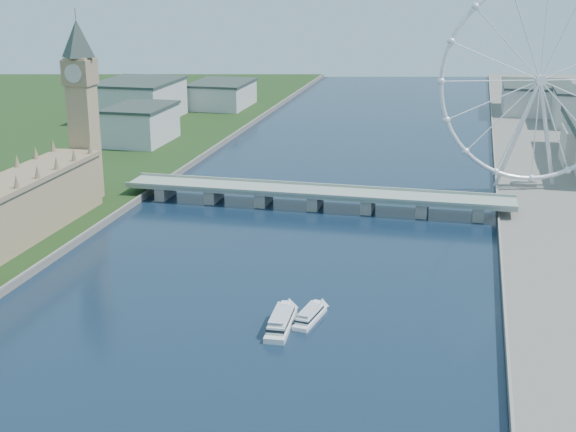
% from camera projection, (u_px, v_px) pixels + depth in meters
% --- Properties ---
extents(big_ben, '(20.02, 20.02, 110.00)m').
position_uv_depth(big_ben, '(81.00, 87.00, 441.29)').
color(big_ben, tan).
rests_on(big_ben, ground).
extents(westminster_bridge, '(220.00, 22.00, 9.50)m').
position_uv_depth(westminster_bridge, '(315.00, 196.00, 451.92)').
color(westminster_bridge, gray).
rests_on(westminster_bridge, ground).
extents(london_eye, '(113.60, 39.12, 124.30)m').
position_uv_depth(london_eye, '(540.00, 81.00, 459.36)').
color(london_eye, silver).
rests_on(london_eye, ground).
extents(city_skyline, '(505.00, 280.00, 32.00)m').
position_uv_depth(city_skyline, '(420.00, 106.00, 682.50)').
color(city_skyline, beige).
rests_on(city_skyline, ground).
extents(tour_boat_near, '(9.49, 31.72, 6.95)m').
position_uv_depth(tour_boat_near, '(281.00, 328.00, 300.71)').
color(tour_boat_near, white).
rests_on(tour_boat_near, ground).
extents(tour_boat_far, '(10.50, 25.93, 5.53)m').
position_uv_depth(tour_boat_far, '(310.00, 321.00, 307.29)').
color(tour_boat_far, white).
rests_on(tour_boat_far, ground).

